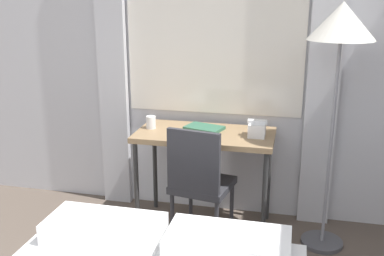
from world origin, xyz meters
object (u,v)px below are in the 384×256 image
at_px(desk_chair, 199,179).
at_px(telephone, 257,129).
at_px(mug, 151,122).
at_px(standing_lamp, 341,37).
at_px(book, 204,128).
at_px(desk, 205,142).

xyz_separation_m(desk_chair, telephone, (0.37, 0.26, 0.32)).
bearing_deg(mug, standing_lamp, -3.76).
distance_m(desk_chair, book, 0.44).
bearing_deg(book, desk_chair, -84.06).
height_order(desk, book, book).
bearing_deg(desk, book, 105.27).
distance_m(standing_lamp, telephone, 0.85).
xyz_separation_m(desk, mug, (-0.43, 0.01, 0.13)).
bearing_deg(standing_lamp, telephone, 172.37).
bearing_deg(telephone, mug, 178.71).
relative_size(telephone, book, 0.46).
relative_size(telephone, mug, 1.51).
relative_size(desk, book, 3.24).
bearing_deg(mug, desk_chair, -32.42).
distance_m(standing_lamp, mug, 1.50).
bearing_deg(telephone, desk, 178.96).
bearing_deg(desk_chair, desk, 103.23).
bearing_deg(telephone, standing_lamp, -7.63).
height_order(desk, desk_chair, desk_chair).
height_order(desk_chair, telephone, desk_chair).
bearing_deg(mug, book, 8.62).
height_order(desk, standing_lamp, standing_lamp).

